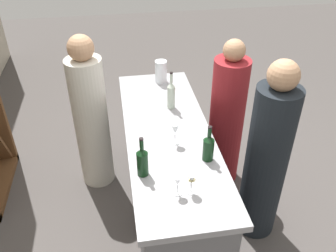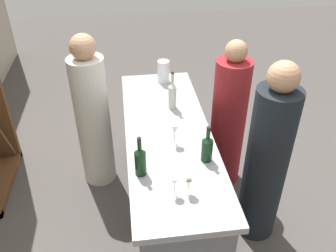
# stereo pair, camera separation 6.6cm
# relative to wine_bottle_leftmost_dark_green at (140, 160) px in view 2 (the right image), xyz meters

# --- Properties ---
(ground_plane) EXTENTS (12.00, 12.00, 0.00)m
(ground_plane) POSITION_rel_wine_bottle_leftmost_dark_green_xyz_m (0.46, -0.25, -1.03)
(ground_plane) COLOR #4C4744
(bar_counter) EXTENTS (2.02, 0.67, 0.92)m
(bar_counter) POSITION_rel_wine_bottle_leftmost_dark_green_xyz_m (0.46, -0.25, -0.57)
(bar_counter) COLOR slate
(bar_counter) RESTS_ON ground
(wine_bottle_leftmost_dark_green) EXTENTS (0.08, 0.08, 0.30)m
(wine_bottle_leftmost_dark_green) POSITION_rel_wine_bottle_leftmost_dark_green_xyz_m (0.00, 0.00, 0.00)
(wine_bottle_leftmost_dark_green) COLOR black
(wine_bottle_leftmost_dark_green) RESTS_ON bar_counter
(wine_bottle_second_left_dark_green) EXTENTS (0.08, 0.08, 0.28)m
(wine_bottle_second_left_dark_green) POSITION_rel_wine_bottle_leftmost_dark_green_xyz_m (0.08, -0.47, -0.01)
(wine_bottle_second_left_dark_green) COLOR black
(wine_bottle_second_left_dark_green) RESTS_ON bar_counter
(wine_bottle_center_clear_pale) EXTENTS (0.07, 0.07, 0.34)m
(wine_bottle_center_clear_pale) POSITION_rel_wine_bottle_leftmost_dark_green_xyz_m (0.81, -0.33, 0.02)
(wine_bottle_center_clear_pale) COLOR #B7C6B2
(wine_bottle_center_clear_pale) RESTS_ON bar_counter
(wine_glass_near_left) EXTENTS (0.06, 0.06, 0.15)m
(wine_glass_near_left) POSITION_rel_wine_bottle_leftmost_dark_green_xyz_m (-0.22, -0.28, -0.01)
(wine_glass_near_left) COLOR white
(wine_glass_near_left) RESTS_ON bar_counter
(wine_glass_near_center) EXTENTS (0.07, 0.07, 0.17)m
(wine_glass_near_center) POSITION_rel_wine_bottle_leftmost_dark_green_xyz_m (0.31, -0.27, 0.01)
(wine_glass_near_center) COLOR white
(wine_glass_near_center) RESTS_ON bar_counter
(wine_glass_near_right) EXTENTS (0.06, 0.06, 0.14)m
(wine_glass_near_right) POSITION_rel_wine_bottle_leftmost_dark_green_xyz_m (-0.22, -0.19, -0.01)
(wine_glass_near_right) COLOR white
(wine_glass_near_right) RESTS_ON bar_counter
(water_pitcher) EXTENTS (0.12, 0.12, 0.22)m
(water_pitcher) POSITION_rel_wine_bottle_leftmost_dark_green_xyz_m (1.30, -0.31, -0.00)
(water_pitcher) COLOR silver
(water_pitcher) RESTS_ON bar_counter
(person_left_guest) EXTENTS (0.38, 0.38, 1.59)m
(person_left_guest) POSITION_rel_wine_bottle_leftmost_dark_green_xyz_m (0.19, -0.98, -0.29)
(person_left_guest) COLOR black
(person_left_guest) RESTS_ON ground
(person_center_guest) EXTENTS (0.40, 0.40, 1.48)m
(person_center_guest) POSITION_rel_wine_bottle_leftmost_dark_green_xyz_m (0.87, -0.87, -0.35)
(person_center_guest) COLOR maroon
(person_center_guest) RESTS_ON ground
(person_right_guest) EXTENTS (0.33, 0.33, 1.53)m
(person_right_guest) POSITION_rel_wine_bottle_leftmost_dark_green_xyz_m (1.04, 0.38, -0.31)
(person_right_guest) COLOR beige
(person_right_guest) RESTS_ON ground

